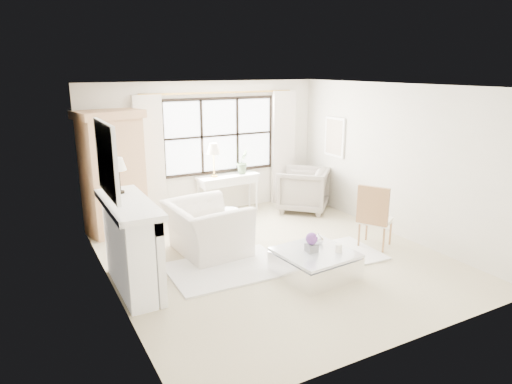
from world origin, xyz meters
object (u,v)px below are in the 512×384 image
Objects in this scene: console_table at (228,194)px; club_armchair at (207,228)px; coffee_table at (315,264)px; armoire at (113,172)px.

club_armchair is at bearing -128.07° from console_table.
club_armchair is at bearing 119.32° from coffee_table.
coffee_table is (2.15, -3.25, -0.96)m from armoire.
armoire is at bearing 178.93° from console_table.
console_table reaches higher than coffee_table.
coffee_table is at bearing -96.73° from console_table.
coffee_table is at bearing -70.67° from armoire.
club_armchair reaches higher than coffee_table.
club_armchair is at bearing -71.50° from armoire.
armoire is 1.73× the size of club_armchair.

